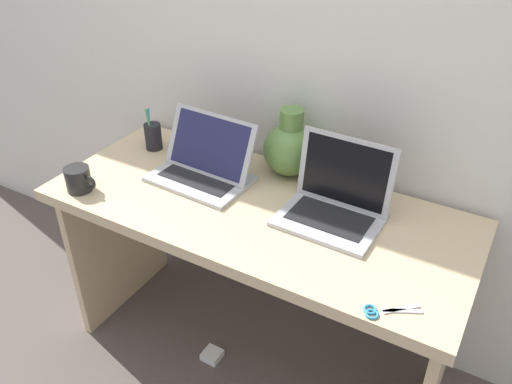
{
  "coord_description": "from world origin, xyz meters",
  "views": [
    {
      "loc": [
        0.7,
        -1.21,
        1.66
      ],
      "look_at": [
        0.0,
        0.0,
        0.76
      ],
      "focal_mm": 36.85,
      "sensor_mm": 36.0,
      "label": 1
    }
  ],
  "objects_px": {
    "laptop_right": "(337,198)",
    "pen_cup": "(153,136)",
    "green_vase": "(290,148)",
    "coffee_mug": "(79,179)",
    "power_brick": "(212,355)",
    "scissors": "(382,311)",
    "laptop_left": "(205,163)"
  },
  "relations": [
    {
      "from": "laptop_right",
      "to": "pen_cup",
      "type": "xyz_separation_m",
      "value": [
        -0.77,
        0.06,
        -0.01
      ]
    },
    {
      "from": "green_vase",
      "to": "pen_cup",
      "type": "xyz_separation_m",
      "value": [
        -0.53,
        -0.1,
        -0.05
      ]
    },
    {
      "from": "laptop_right",
      "to": "coffee_mug",
      "type": "bearing_deg",
      "value": -159.72
    },
    {
      "from": "laptop_right",
      "to": "pen_cup",
      "type": "distance_m",
      "value": 0.77
    },
    {
      "from": "coffee_mug",
      "to": "power_brick",
      "type": "height_order",
      "value": "coffee_mug"
    },
    {
      "from": "green_vase",
      "to": "coffee_mug",
      "type": "relative_size",
      "value": 2.0
    },
    {
      "from": "coffee_mug",
      "to": "pen_cup",
      "type": "distance_m",
      "value": 0.36
    },
    {
      "from": "laptop_right",
      "to": "scissors",
      "type": "xyz_separation_m",
      "value": [
        0.26,
        -0.33,
        -0.06
      ]
    },
    {
      "from": "pen_cup",
      "to": "power_brick",
      "type": "height_order",
      "value": "pen_cup"
    },
    {
      "from": "pen_cup",
      "to": "scissors",
      "type": "relative_size",
      "value": 1.22
    },
    {
      "from": "pen_cup",
      "to": "scissors",
      "type": "xyz_separation_m",
      "value": [
        1.03,
        -0.39,
        -0.05
      ]
    },
    {
      "from": "pen_cup",
      "to": "green_vase",
      "type": "bearing_deg",
      "value": 10.47
    },
    {
      "from": "laptop_left",
      "to": "pen_cup",
      "type": "relative_size",
      "value": 2.1
    },
    {
      "from": "power_brick",
      "to": "scissors",
      "type": "bearing_deg",
      "value": -12.63
    },
    {
      "from": "power_brick",
      "to": "laptop_right",
      "type": "bearing_deg",
      "value": 26.03
    },
    {
      "from": "laptop_right",
      "to": "scissors",
      "type": "relative_size",
      "value": 2.3
    },
    {
      "from": "green_vase",
      "to": "pen_cup",
      "type": "bearing_deg",
      "value": -169.53
    },
    {
      "from": "pen_cup",
      "to": "scissors",
      "type": "height_order",
      "value": "pen_cup"
    },
    {
      "from": "pen_cup",
      "to": "power_brick",
      "type": "xyz_separation_m",
      "value": [
        0.39,
        -0.25,
        -0.75
      ]
    },
    {
      "from": "laptop_right",
      "to": "green_vase",
      "type": "bearing_deg",
      "value": 146.54
    },
    {
      "from": "laptop_left",
      "to": "laptop_right",
      "type": "bearing_deg",
      "value": 1.94
    },
    {
      "from": "scissors",
      "to": "power_brick",
      "type": "distance_m",
      "value": 0.96
    },
    {
      "from": "green_vase",
      "to": "coffee_mug",
      "type": "height_order",
      "value": "green_vase"
    },
    {
      "from": "laptop_right",
      "to": "green_vase",
      "type": "height_order",
      "value": "same"
    },
    {
      "from": "laptop_right",
      "to": "green_vase",
      "type": "distance_m",
      "value": 0.29
    },
    {
      "from": "scissors",
      "to": "power_brick",
      "type": "relative_size",
      "value": 1.94
    },
    {
      "from": "green_vase",
      "to": "power_brick",
      "type": "bearing_deg",
      "value": -111.6
    },
    {
      "from": "laptop_left",
      "to": "scissors",
      "type": "relative_size",
      "value": 2.57
    },
    {
      "from": "laptop_left",
      "to": "coffee_mug",
      "type": "bearing_deg",
      "value": -138.65
    },
    {
      "from": "laptop_right",
      "to": "power_brick",
      "type": "distance_m",
      "value": 0.87
    },
    {
      "from": "coffee_mug",
      "to": "scissors",
      "type": "distance_m",
      "value": 1.06
    },
    {
      "from": "pen_cup",
      "to": "coffee_mug",
      "type": "bearing_deg",
      "value": -94.04
    }
  ]
}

